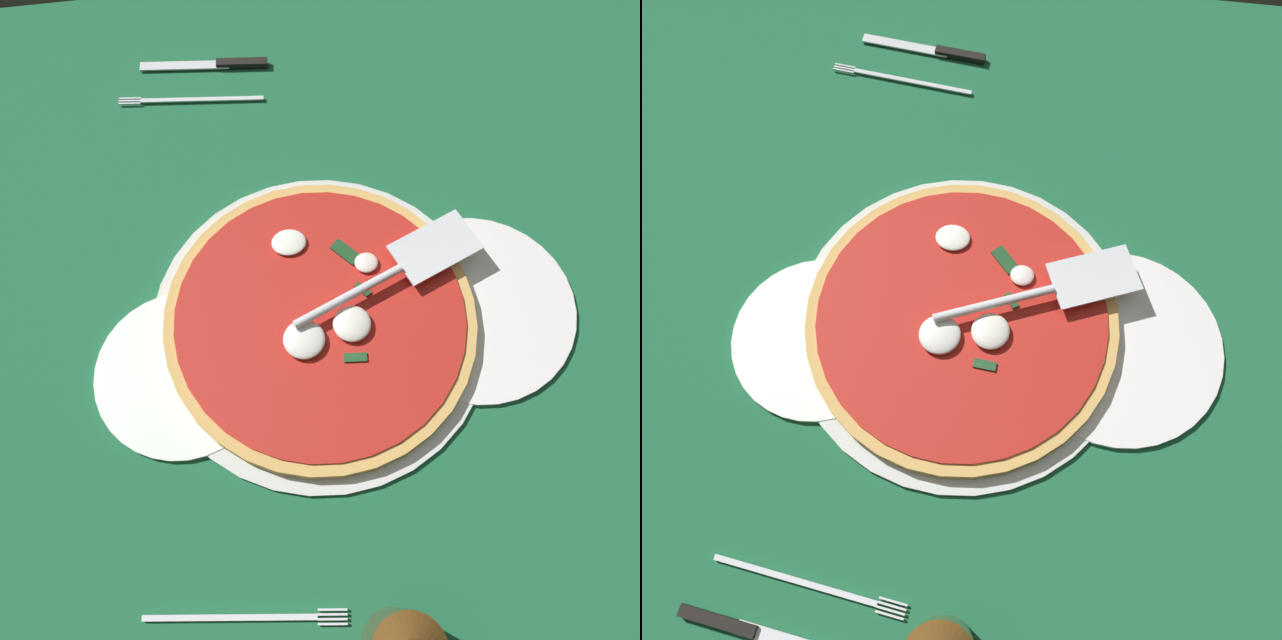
{
  "view_description": "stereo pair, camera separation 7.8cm",
  "coord_description": "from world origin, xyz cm",
  "views": [
    {
      "loc": [
        4.72,
        30.52,
        74.51
      ],
      "look_at": [
        0.69,
        1.39,
        1.98
      ],
      "focal_mm": 37.78,
      "sensor_mm": 36.0,
      "label": 1
    },
    {
      "loc": [
        -3.1,
        30.55,
        74.51
      ],
      "look_at": [
        0.69,
        1.39,
        1.98
      ],
      "focal_mm": 37.78,
      "sensor_mm": 36.0,
      "label": 2
    }
  ],
  "objects": [
    {
      "name": "place_setting_near",
      "position": [
        11.64,
        -36.57,
        0.44
      ],
      "size": [
        22.77,
        15.43,
        1.4
      ],
      "rotation": [
        0.0,
        0.0,
        -0.11
      ],
      "color": "white",
      "rests_on": "ground_plane"
    },
    {
      "name": "pizza_pan",
      "position": [
        0.69,
        1.39,
        0.54
      ],
      "size": [
        39.81,
        39.81,
        0.88
      ],
      "primitive_type": "cylinder",
      "color": "silver",
      "rests_on": "ground_plane"
    },
    {
      "name": "pizza",
      "position": [
        0.67,
        1.37,
        1.96
      ],
      "size": [
        36.36,
        36.36,
        3.2
      ],
      "color": "tan",
      "rests_on": "pizza_pan"
    },
    {
      "name": "pizza_server",
      "position": [
        -8.97,
        -2.96,
        4.49
      ],
      "size": [
        23.58,
        12.41,
        1.0
      ],
      "rotation": [
        0.0,
        0.0,
        3.53
      ],
      "color": "silver",
      "rests_on": "pizza"
    },
    {
      "name": "ground_plane",
      "position": [
        0.0,
        0.0,
        -0.4
      ],
      "size": [
        109.2,
        109.2,
        0.8
      ],
      "primitive_type": "cube",
      "color": "#1C5D39"
    },
    {
      "name": "dinner_plate_right",
      "position": [
        17.13,
        5.29,
        0.6
      ],
      "size": [
        20.14,
        20.14,
        1.0
      ],
      "primitive_type": "cylinder",
      "color": "white",
      "rests_on": "ground_plane"
    },
    {
      "name": "place_setting_far",
      "position": [
        14.58,
        34.51,
        0.47
      ],
      "size": [
        22.66,
        14.3,
        1.4
      ],
      "rotation": [
        0.0,
        0.0,
        3.01
      ],
      "color": "white",
      "rests_on": "ground_plane"
    },
    {
      "name": "checker_pattern",
      "position": [
        -0.0,
        0.0,
        0.05
      ],
      "size": [
        109.2,
        109.2,
        0.1
      ],
      "color": "white",
      "rests_on": "ground_plane"
    },
    {
      "name": "dinner_plate_left",
      "position": [
        -17.8,
        1.79,
        0.6
      ],
      "size": [
        24.15,
        24.15,
        1.0
      ],
      "primitive_type": "cylinder",
      "color": "white",
      "rests_on": "ground_plane"
    }
  ]
}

